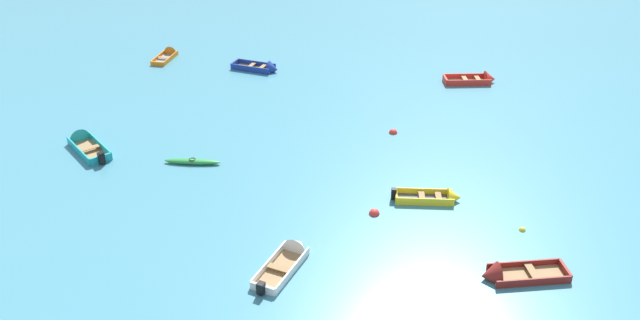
# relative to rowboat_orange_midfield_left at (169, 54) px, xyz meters

# --- Properties ---
(rowboat_orange_midfield_left) EXTENTS (1.08, 2.86, 0.89)m
(rowboat_orange_midfield_left) POSITION_rel_rowboat_orange_midfield_left_xyz_m (0.00, 0.00, 0.00)
(rowboat_orange_midfield_left) COLOR gray
(rowboat_orange_midfield_left) RESTS_ON ground_plane
(rowboat_red_near_right) EXTENTS (3.39, 1.75, 1.05)m
(rowboat_red_near_right) POSITION_rel_rowboat_orange_midfield_left_xyz_m (21.20, -1.32, 0.05)
(rowboat_red_near_right) COLOR #99754C
(rowboat_red_near_right) RESTS_ON ground_plane
(kayak_green_distant_center) EXTENTS (2.84, 0.72, 0.27)m
(kayak_green_distant_center) POSITION_rel_rowboat_orange_midfield_left_xyz_m (6.80, -14.60, -0.01)
(kayak_green_distant_center) COLOR #288C3D
(kayak_green_distant_center) RESTS_ON ground_plane
(rowboat_deep_blue_near_camera) EXTENTS (3.34, 1.68, 1.01)m
(rowboat_deep_blue_near_camera) POSITION_rel_rowboat_orange_midfield_left_xyz_m (7.24, -1.65, 0.04)
(rowboat_deep_blue_near_camera) COLOR #99754C
(rowboat_deep_blue_near_camera) RESTS_ON ground_plane
(rowboat_turquoise_back_row_center) EXTENTS (3.35, 3.20, 1.07)m
(rowboat_turquoise_back_row_center) POSITION_rel_rowboat_orange_midfield_left_xyz_m (0.60, -13.74, 0.06)
(rowboat_turquoise_back_row_center) COLOR #99754C
(rowboat_turquoise_back_row_center) RESTS_ON ground_plane
(rowboat_yellow_near_left) EXTENTS (3.16, 1.21, 0.83)m
(rowboat_yellow_near_left) POSITION_rel_rowboat_orange_midfield_left_xyz_m (18.85, -16.03, 0.03)
(rowboat_yellow_near_left) COLOR #4C4C51
(rowboat_yellow_near_left) RESTS_ON ground_plane
(rowboat_maroon_midfield_right) EXTENTS (3.49, 1.95, 1.03)m
(rowboat_maroon_midfield_right) POSITION_rel_rowboat_orange_midfield_left_xyz_m (21.42, -21.18, 0.02)
(rowboat_maroon_midfield_right) COLOR #99754C
(rowboat_maroon_midfield_right) RESTS_ON ground_plane
(rowboat_white_foreground_center) EXTENTS (1.84, 3.51, 0.99)m
(rowboat_white_foreground_center) POSITION_rel_rowboat_orange_midfield_left_xyz_m (13.17, -21.38, 0.02)
(rowboat_white_foreground_center) COLOR #99754C
(rowboat_white_foreground_center) RESTS_ON ground_plane
(mooring_buoy_between_boats_left) EXTENTS (0.28, 0.28, 0.28)m
(mooring_buoy_between_boats_left) POSITION_rel_rowboat_orange_midfield_left_xyz_m (22.37, -17.79, -0.13)
(mooring_buoy_between_boats_left) COLOR yellow
(mooring_buoy_between_boats_left) RESTS_ON ground_plane
(mooring_buoy_between_boats_right) EXTENTS (0.47, 0.47, 0.47)m
(mooring_buoy_between_boats_right) POSITION_rel_rowboat_orange_midfield_left_xyz_m (16.12, -17.60, -0.13)
(mooring_buoy_between_boats_right) COLOR red
(mooring_buoy_between_boats_right) RESTS_ON ground_plane
(mooring_buoy_outer_edge) EXTENTS (0.45, 0.45, 0.45)m
(mooring_buoy_outer_edge) POSITION_rel_rowboat_orange_midfield_left_xyz_m (16.34, -9.48, -0.13)
(mooring_buoy_outer_edge) COLOR red
(mooring_buoy_outer_edge) RESTS_ON ground_plane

